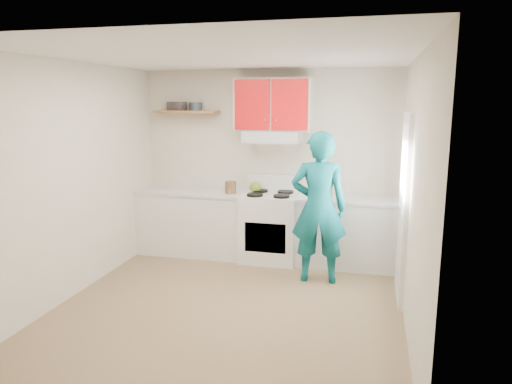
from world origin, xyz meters
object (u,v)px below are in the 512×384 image
(crock, at_px, (231,188))
(stove, at_px, (270,227))
(kettle, at_px, (255,187))
(person, at_px, (319,208))
(tin, at_px, (196,106))

(crock, bearing_deg, stove, 5.40)
(kettle, height_order, person, person)
(stove, height_order, person, person)
(stove, relative_size, person, 0.50)
(stove, distance_m, person, 1.06)
(stove, bearing_deg, crock, -174.60)
(person, bearing_deg, crock, -29.15)
(person, bearing_deg, stove, -45.70)
(tin, relative_size, person, 0.10)
(kettle, bearing_deg, crock, -150.25)
(tin, distance_m, kettle, 1.41)
(kettle, relative_size, crock, 0.93)
(stove, height_order, tin, tin)
(tin, distance_m, person, 2.34)
(tin, bearing_deg, crock, -22.79)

